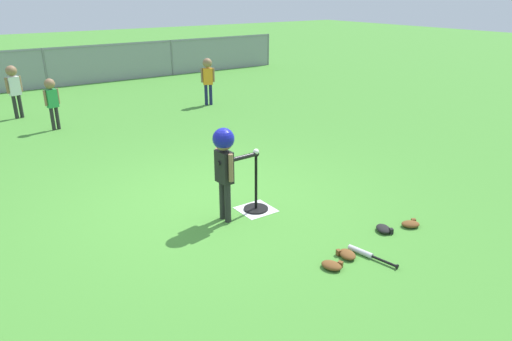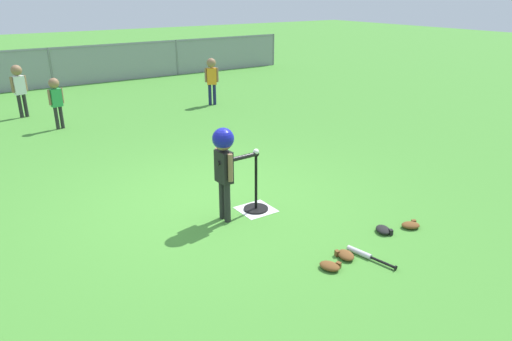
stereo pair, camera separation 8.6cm
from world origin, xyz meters
name	(u,v)px [view 1 (the left image)]	position (x,y,z in m)	size (l,w,h in m)	color
ground_plane	(214,203)	(0.00, 0.00, 0.00)	(60.00, 60.00, 0.00)	#478C33
home_plate	(256,209)	(0.35, -0.50, 0.00)	(0.44, 0.44, 0.01)	white
batting_tee	(256,201)	(0.35, -0.50, 0.13)	(0.32, 0.32, 0.77)	black
baseball_on_tee	(256,152)	(0.35, -0.50, 0.80)	(0.07, 0.07, 0.07)	white
batter_child	(224,156)	(-0.12, -0.52, 0.85)	(0.64, 0.34, 1.19)	#262626
fielder_near_left	(208,75)	(2.81, 5.11, 0.74)	(0.32, 0.23, 1.15)	#191E4C
fielder_deep_right	(14,85)	(-1.32, 6.41, 0.75)	(0.34, 0.23, 1.17)	#262626
fielder_deep_center	(52,97)	(-0.87, 4.96, 0.68)	(0.31, 0.21, 1.05)	#262626
spare_bat_silver	(366,254)	(0.67, -2.12, 0.03)	(0.17, 0.59, 0.06)	silver
glove_by_plate	(347,254)	(0.49, -2.02, 0.04)	(0.21, 0.26, 0.07)	brown
glove_near_bats	(384,229)	(1.26, -1.86, 0.04)	(0.25, 0.27, 0.07)	black
glove_tossed_aside	(332,265)	(0.21, -2.09, 0.04)	(0.23, 0.26, 0.07)	brown
glove_outfield_drop	(411,224)	(1.63, -1.96, 0.04)	(0.27, 0.25, 0.07)	brown
outfield_fence	(45,67)	(0.00, 9.68, 0.62)	(16.06, 0.06, 1.15)	slate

